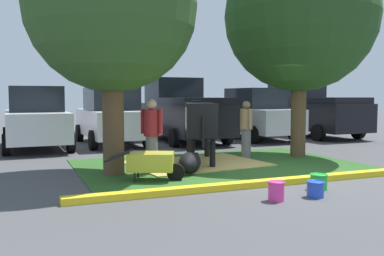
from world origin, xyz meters
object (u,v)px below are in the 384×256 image
object	(u,v)px
shade_tree_right	(300,16)
bucket_blue	(315,189)
sedan_silver	(255,114)
pickup_truck_black	(308,110)
bucket_pink	(276,191)
hatchback_white	(111,117)
calf_lying	(190,163)
person_handler	(152,134)
wheelbarrow	(152,162)
pickup_truck_maroon	(181,112)
cow_holstein	(200,119)
person_visitor_near	(246,128)
bucket_green	(319,181)
sedan_blue	(36,119)
shade_tree_left	(112,7)

from	to	relation	value
shade_tree_right	bucket_blue	bearing A→B (deg)	-122.76
sedan_silver	pickup_truck_black	world-z (taller)	pickup_truck_black
bucket_pink	hatchback_white	distance (m)	9.27
calf_lying	person_handler	bearing A→B (deg)	164.31
wheelbarrow	pickup_truck_maroon	size ratio (longest dim) A/B	0.29
cow_holstein	person_visitor_near	world-z (taller)	same
shade_tree_right	hatchback_white	distance (m)	7.27
bucket_blue	sedan_silver	size ratio (longest dim) A/B	0.07
bucket_green	pickup_truck_maroon	distance (m)	9.03
person_visitor_near	bucket_pink	bearing A→B (deg)	-113.61
wheelbarrow	pickup_truck_maroon	distance (m)	7.80
calf_lying	person_handler	size ratio (longest dim) A/B	0.78
wheelbarrow	pickup_truck_maroon	bearing A→B (deg)	64.80
calf_lying	bucket_green	world-z (taller)	calf_lying
shade_tree_right	pickup_truck_black	size ratio (longest dim) A/B	1.11
pickup_truck_maroon	pickup_truck_black	xyz separation A→B (m)	(5.73, -0.25, 0.00)
shade_tree_right	person_handler	world-z (taller)	shade_tree_right
person_handler	sedan_silver	world-z (taller)	sedan_silver
sedan_blue	wheelbarrow	bearing A→B (deg)	-73.36
calf_lying	bucket_blue	xyz separation A→B (m)	(1.13, -2.91, -0.09)
person_handler	bucket_pink	world-z (taller)	person_handler
cow_holstein	sedan_blue	xyz separation A→B (m)	(-3.80, 4.63, -0.14)
wheelbarrow	bucket_pink	xyz separation A→B (m)	(1.40, -2.34, -0.22)
hatchback_white	pickup_truck_maroon	xyz separation A→B (m)	(2.73, 0.17, 0.13)
shade_tree_left	wheelbarrow	world-z (taller)	shade_tree_left
shade_tree_left	person_handler	xyz separation A→B (m)	(0.81, -0.17, -2.71)
pickup_truck_black	hatchback_white	bearing A→B (deg)	179.46
wheelbarrow	sedan_blue	size ratio (longest dim) A/B	0.36
person_visitor_near	sedan_silver	size ratio (longest dim) A/B	0.36
shade_tree_left	bucket_green	world-z (taller)	shade_tree_left
bucket_blue	hatchback_white	distance (m)	9.41
cow_holstein	bucket_green	bearing A→B (deg)	-78.80
shade_tree_left	bucket_pink	xyz separation A→B (m)	(1.99, -3.27, -3.42)
shade_tree_right	bucket_green	bearing A→B (deg)	-121.14
shade_tree_right	wheelbarrow	xyz separation A→B (m)	(-4.79, -1.70, -3.52)
shade_tree_left	person_handler	world-z (taller)	shade_tree_left
calf_lying	bucket_blue	size ratio (longest dim) A/B	4.17
shade_tree_left	sedan_silver	bearing A→B (deg)	39.33
calf_lying	pickup_truck_black	world-z (taller)	pickup_truck_black
person_visitor_near	bucket_pink	size ratio (longest dim) A/B	4.85
calf_lying	bucket_green	size ratio (longest dim) A/B	3.91
sedan_blue	bucket_green	bearing A→B (deg)	-61.63
shade_tree_right	pickup_truck_maroon	world-z (taller)	shade_tree_right
cow_holstein	bucket_blue	xyz separation A→B (m)	(0.32, -4.24, -0.98)
sedan_silver	wheelbarrow	bearing A→B (deg)	-133.73
sedan_blue	hatchback_white	bearing A→B (deg)	8.10
person_handler	hatchback_white	distance (m)	6.11
shade_tree_left	shade_tree_right	bearing A→B (deg)	8.14
cow_holstein	hatchback_white	size ratio (longest dim) A/B	0.68
bucket_pink	pickup_truck_maroon	size ratio (longest dim) A/B	0.06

